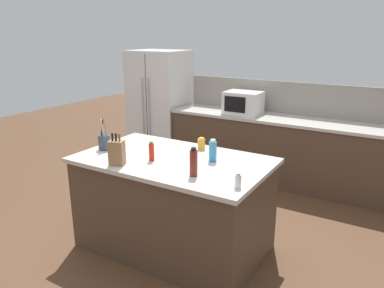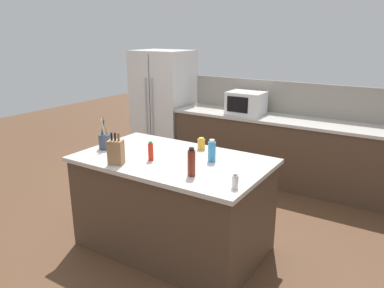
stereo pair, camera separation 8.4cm
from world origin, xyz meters
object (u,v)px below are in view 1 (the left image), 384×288
Objects in this scene: refrigerator at (160,105)px; vinegar_bottle at (194,163)px; microwave at (243,103)px; hot_sauce_bottle at (152,152)px; honey_jar at (201,144)px; salt_shaker at (238,181)px; knife_block at (117,153)px; dish_soap_bottle at (213,151)px; utensil_crock at (104,142)px.

vinegar_bottle is at bearing -49.54° from refrigerator.
microwave is 2.35m from hot_sauce_bottle.
honey_jar is at bearing 66.80° from hot_sauce_bottle.
honey_jar is 0.68× the size of hot_sauce_bottle.
hot_sauce_bottle reaches higher than honey_jar.
honey_jar is at bearing 135.75° from salt_shaker.
knife_block reaches higher than dish_soap_bottle.
microwave is 1.61× the size of utensil_crock.
salt_shaker is (1.14, 0.08, -0.06)m from knife_block.
refrigerator is 2.64m from honey_jar.
vinegar_bottle is (2.16, -2.53, 0.16)m from refrigerator.
utensil_crock is 1.31× the size of vinegar_bottle.
knife_block is 0.89m from honey_jar.
utensil_crock is (1.02, -2.37, 0.13)m from refrigerator.
dish_soap_bottle is (0.69, 0.52, -0.02)m from knife_block.
vinegar_bottle is (-0.42, 0.04, 0.06)m from salt_shaker.
vinegar_bottle reaches higher than hot_sauce_bottle.
knife_block is 0.32m from hot_sauce_bottle.
refrigerator reaches higher than utensil_crock.
dish_soap_bottle is at bearing 94.76° from vinegar_bottle.
salt_shaker is 0.63m from dish_soap_bottle.
utensil_crock reaches higher than salt_shaker.
hot_sauce_bottle is at bearing 169.94° from salt_shaker.
salt_shaker is at bearing -44.25° from honey_jar.
refrigerator is at bearing 135.05° from salt_shaker.
knife_block reaches higher than honey_jar.
utensil_crock is (-0.41, 0.27, -0.03)m from knife_block.
honey_jar is 0.58m from hot_sauce_bottle.
salt_shaker is at bearing -10.06° from hot_sauce_bottle.
utensil_crock is 1.77× the size of hot_sauce_bottle.
honey_jar is at bearing -45.22° from refrigerator.
utensil_crock is (-0.50, -2.32, -0.08)m from microwave.
vinegar_bottle is at bearing -7.78° from utensil_crock.
utensil_crock is at bearing 172.22° from vinegar_bottle.
knife_block is at bearing -61.57° from refrigerator.
utensil_crock is 1.13m from dish_soap_bottle.
refrigerator is 9.89× the size of hot_sauce_bottle.
dish_soap_bottle is 0.37m from honey_jar.
salt_shaker is at bearing -44.29° from dish_soap_bottle.
honey_jar is at bearing 40.49° from knife_block.
hot_sauce_bottle is (1.63, -2.40, 0.13)m from refrigerator.
refrigerator is 1.53m from microwave.
dish_soap_bottle is at bearing 135.71° from salt_shaker.
utensil_crock is at bearing 172.83° from salt_shaker.
refrigerator is 8.61× the size of dish_soap_bottle.
microwave is at bearing 92.76° from hot_sauce_bottle.
refrigerator reaches higher than microwave.
salt_shaker is 0.49× the size of vinegar_bottle.
refrigerator is 3.64m from salt_shaker.
dish_soap_bottle is 0.56m from hot_sauce_bottle.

